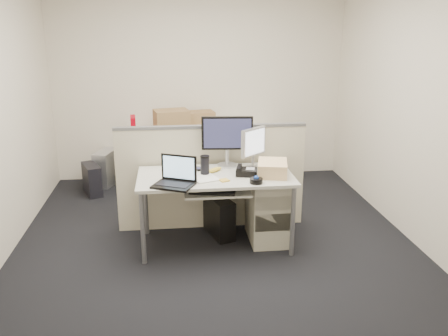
{
  "coord_description": "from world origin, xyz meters",
  "views": [
    {
      "loc": [
        -0.42,
        -4.34,
        2.16
      ],
      "look_at": [
        0.1,
        0.15,
        0.75
      ],
      "focal_mm": 38.0,
      "sensor_mm": 36.0,
      "label": 1
    }
  ],
  "objects": [
    {
      "name": "banana",
      "position": [
        0.0,
        0.1,
        0.75
      ],
      "size": [
        0.18,
        0.17,
        0.04
      ],
      "primitive_type": "ellipsoid",
      "rotation": [
        0.0,
        0.0,
        0.71
      ],
      "color": "yellow",
      "rests_on": "desk"
    },
    {
      "name": "drawer_pedestal",
      "position": [
        0.55,
        0.05,
        0.33
      ],
      "size": [
        0.4,
        0.55,
        0.65
      ],
      "primitive_type": "cube",
      "color": "#A9A694",
      "rests_on": "floor"
    },
    {
      "name": "desk_phone",
      "position": [
        0.3,
        -0.03,
        0.76
      ],
      "size": [
        0.23,
        0.2,
        0.06
      ],
      "primitive_type": "cube",
      "rotation": [
        0.0,
        0.0,
        -0.23
      ],
      "color": "black",
      "rests_on": "desk"
    },
    {
      "name": "paper_stack",
      "position": [
        -0.12,
        -0.08,
        0.74
      ],
      "size": [
        0.31,
        0.35,
        0.01
      ],
      "primitive_type": "cube",
      "rotation": [
        0.0,
        0.0,
        0.37
      ],
      "color": "white",
      "rests_on": "desk"
    },
    {
      "name": "pc_tower_spare_silver",
      "position": [
        -1.3,
        2.03,
        0.24
      ],
      "size": [
        0.34,
        0.54,
        0.47
      ],
      "primitive_type": "cube",
      "rotation": [
        0.0,
        0.0,
        -0.3
      ],
      "color": "#B7B7BC",
      "rests_on": "floor"
    },
    {
      "name": "wall_right",
      "position": [
        2.0,
        0.0,
        1.35
      ],
      "size": [
        0.02,
        4.5,
        2.7
      ],
      "primitive_type": "cube",
      "color": "beige",
      "rests_on": "ground"
    },
    {
      "name": "laptop",
      "position": [
        -0.41,
        -0.28,
        0.86
      ],
      "size": [
        0.43,
        0.38,
        0.26
      ],
      "primitive_type": "cube",
      "rotation": [
        0.0,
        0.0,
        -0.44
      ],
      "color": "black",
      "rests_on": "desk"
    },
    {
      "name": "travel_mug",
      "position": [
        -0.1,
        0.02,
        0.82
      ],
      "size": [
        0.11,
        0.11,
        0.18
      ],
      "primitive_type": "cylinder",
      "rotation": [
        0.0,
        0.0,
        0.37
      ],
      "color": "black",
      "rests_on": "desk"
    },
    {
      "name": "monitor_small",
      "position": [
        0.4,
        0.18,
        0.93
      ],
      "size": [
        0.36,
        0.35,
        0.41
      ],
      "primitive_type": "cube",
      "rotation": [
        0.0,
        0.0,
        0.72
      ],
      "color": "#B7B7BC",
      "rests_on": "desk"
    },
    {
      "name": "trackball",
      "position": [
        0.35,
        -0.28,
        0.75
      ],
      "size": [
        0.15,
        0.15,
        0.05
      ],
      "primitive_type": "cylinder",
      "rotation": [
        0.0,
        0.0,
        0.29
      ],
      "color": "black",
      "rests_on": "desk"
    },
    {
      "name": "cardboard_box_left",
      "position": [
        -0.4,
        1.81,
        0.88
      ],
      "size": [
        0.49,
        0.41,
        0.33
      ],
      "primitive_type": "cube",
      "rotation": [
        0.0,
        0.0,
        0.2
      ],
      "color": "#A1764C",
      "rests_on": "back_counter"
    },
    {
      "name": "wall_back",
      "position": [
        0.0,
        2.25,
        1.35
      ],
      "size": [
        4.0,
        0.02,
        2.7
      ],
      "primitive_type": "cube",
      "color": "beige",
      "rests_on": "ground"
    },
    {
      "name": "monitor_main",
      "position": [
        0.15,
        0.29,
        0.99
      ],
      "size": [
        0.53,
        0.24,
        0.52
      ],
      "primitive_type": "cube",
      "rotation": [
        0.0,
        0.0,
        -0.09
      ],
      "color": "black",
      "rests_on": "desk"
    },
    {
      "name": "sticky_pad",
      "position": [
        0.06,
        -0.18,
        0.74
      ],
      "size": [
        0.11,
        0.11,
        0.01
      ],
      "primitive_type": "cube",
      "rotation": [
        0.0,
        0.0,
        0.4
      ],
      "color": "gold",
      "rests_on": "desk"
    },
    {
      "name": "red_binder",
      "position": [
        -0.9,
        1.83,
        0.85
      ],
      "size": [
        0.08,
        0.27,
        0.25
      ],
      "primitive_type": "cube",
      "rotation": [
        0.0,
        0.0,
        0.08
      ],
      "color": "#AC0012",
      "rests_on": "back_counter"
    },
    {
      "name": "floor",
      "position": [
        0.0,
        0.0,
        -0.01
      ],
      "size": [
        4.0,
        4.5,
        0.01
      ],
      "primitive_type": "cube",
      "color": "black",
      "rests_on": "ground"
    },
    {
      "name": "keyboard",
      "position": [
        -0.05,
        -0.22,
        0.64
      ],
      "size": [
        0.45,
        0.24,
        0.02
      ],
      "primitive_type": "cube",
      "rotation": [
        0.0,
        0.0,
        -0.23
      ],
      "color": "black",
      "rests_on": "keyboard_tray"
    },
    {
      "name": "cardboard_box_right",
      "position": [
        0.0,
        2.05,
        0.85
      ],
      "size": [
        0.39,
        0.33,
        0.26
      ],
      "primitive_type": "cube",
      "rotation": [
        0.0,
        0.0,
        0.16
      ],
      "color": "#A1764C",
      "rests_on": "back_counter"
    },
    {
      "name": "keyboard_tray",
      "position": [
        0.0,
        -0.18,
        0.62
      ],
      "size": [
        0.62,
        0.32,
        0.02
      ],
      "primitive_type": "cube",
      "color": "#B9B6AC",
      "rests_on": "desk"
    },
    {
      "name": "desk",
      "position": [
        0.0,
        0.0,
        0.66
      ],
      "size": [
        1.5,
        0.75,
        0.73
      ],
      "color": "#B9B6AC",
      "rests_on": "floor"
    },
    {
      "name": "pc_tower_spare_dark",
      "position": [
        -1.45,
        1.63,
        0.2
      ],
      "size": [
        0.31,
        0.45,
        0.39
      ],
      "primitive_type": "cube",
      "rotation": [
        0.0,
        0.0,
        0.37
      ],
      "color": "black",
      "rests_on": "floor"
    },
    {
      "name": "cellphone",
      "position": [
        -0.15,
        0.2,
        0.74
      ],
      "size": [
        0.09,
        0.13,
        0.02
      ],
      "primitive_type": "cube",
      "rotation": [
        0.0,
        0.0,
        0.3
      ],
      "color": "black",
      "rests_on": "desk"
    },
    {
      "name": "pc_tower_desk",
      "position": [
        0.06,
        0.2,
        0.21
      ],
      "size": [
        0.31,
        0.48,
        0.41
      ],
      "primitive_type": "cube",
      "rotation": [
        0.0,
        0.0,
        0.31
      ],
      "color": "black",
      "rests_on": "floor"
    },
    {
      "name": "wall_front",
      "position": [
        0.0,
        -2.25,
        1.35
      ],
      "size": [
        4.0,
        0.02,
        2.7
      ],
      "primitive_type": "cube",
      "color": "beige",
      "rests_on": "ground"
    },
    {
      "name": "cubicle_partition",
      "position": [
        0.0,
        0.45,
        0.55
      ],
      "size": [
        2.0,
        0.06,
        1.1
      ],
      "primitive_type": "cube",
      "color": "beige",
      "rests_on": "floor"
    },
    {
      "name": "manila_folders",
      "position": [
        0.55,
        -0.05,
        0.8
      ],
      "size": [
        0.34,
        0.4,
        0.13
      ],
      "primitive_type": "cube",
      "rotation": [
        0.0,
        0.0,
        -0.21
      ],
      "color": "#F4CC8B",
      "rests_on": "desk"
    },
    {
      "name": "back_counter",
      "position": [
        0.0,
        1.93,
        0.36
      ],
      "size": [
        2.0,
        0.6,
        0.72
      ],
      "primitive_type": "cube",
      "color": "#A9A694",
      "rests_on": "floor"
    }
  ]
}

